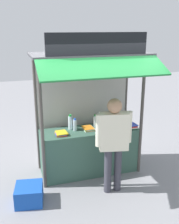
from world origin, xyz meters
TOP-DOWN VIEW (x-y plane):
  - ground_plane at (0.00, 0.00)m, footprint 20.00×20.00m
  - stall_counter at (0.00, 0.00)m, footprint 1.86×0.60m
  - stall_structure at (0.00, 0.10)m, footprint 2.06×1.45m
  - water_bottle_rear_center at (-0.34, 0.13)m, footprint 0.08×0.08m
  - water_bottle_mid_left at (0.41, 0.05)m, footprint 0.07×0.07m
  - water_bottle_front_left at (-0.27, 0.04)m, footprint 0.07×0.07m
  - water_bottle_far_left at (0.62, 0.01)m, footprint 0.09×0.09m
  - water_bottle_front_right at (0.15, 0.12)m, footprint 0.07×0.07m
  - magazine_stack_back_right at (0.76, -0.17)m, footprint 0.23×0.26m
  - magazine_stack_left at (-0.02, -0.00)m, footprint 0.21×0.26m
  - magazine_stack_far_right at (-0.57, -0.08)m, footprint 0.23×0.26m
  - banana_bunch_rightmost at (-0.42, -0.40)m, footprint 0.09×0.09m
  - banana_bunch_inner_right at (0.14, -0.40)m, footprint 0.10×0.11m
  - vendor_person at (0.18, -0.75)m, footprint 0.63×0.30m
  - plastic_crate at (-1.24, -0.66)m, footprint 0.50×0.50m

SIDE VIEW (x-z plane):
  - ground_plane at x=0.00m, z-range 0.00..0.00m
  - plastic_crate at x=-1.24m, z-range 0.00..0.30m
  - stall_counter at x=0.00m, z-range 0.00..0.89m
  - magazine_stack_left at x=-0.02m, z-range 0.89..0.94m
  - magazine_stack_far_right at x=-0.57m, z-range 0.89..0.94m
  - magazine_stack_back_right at x=0.76m, z-range 0.89..0.98m
  - water_bottle_front_left at x=-0.27m, z-range 0.88..1.12m
  - water_bottle_front_right at x=0.15m, z-range 0.88..1.13m
  - vendor_person at x=0.18m, z-range 0.17..1.84m
  - water_bottle_mid_left at x=0.41m, z-range 0.88..1.14m
  - water_bottle_rear_center at x=-0.34m, z-range 0.88..1.17m
  - water_bottle_far_left at x=0.62m, z-range 0.88..1.18m
  - stall_structure at x=0.00m, z-range 0.26..2.93m
  - banana_bunch_rightmost at x=-0.42m, z-range 1.84..2.12m
  - banana_bunch_inner_right at x=0.14m, z-range 1.86..2.14m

